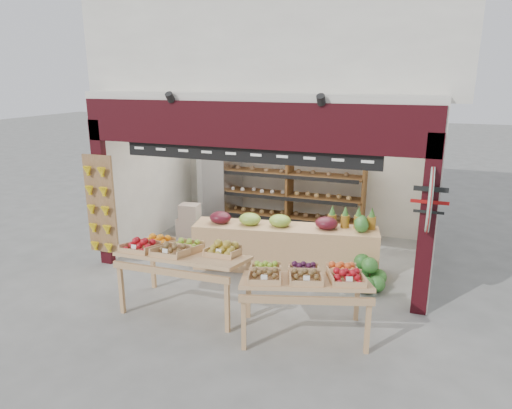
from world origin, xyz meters
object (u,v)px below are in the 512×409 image
object	(u,v)px
cardboard_stack	(200,224)
mid_counter	(284,246)
display_table_left	(179,252)
refrigerator	(220,184)
back_shelving	(290,179)
watermelon_pile	(366,276)
display_table_right	(305,277)

from	to	relation	value
cardboard_stack	mid_counter	world-z (taller)	mid_counter
display_table_left	refrigerator	bearing A→B (deg)	105.75
mid_counter	back_shelving	bearing A→B (deg)	103.80
watermelon_pile	refrigerator	bearing A→B (deg)	148.08
refrigerator	watermelon_pile	size ratio (longest dim) A/B	2.83
back_shelving	mid_counter	xyz separation A→B (m)	(0.49, -2.00, -0.77)
display_table_right	watermelon_pile	distance (m)	1.97
refrigerator	display_table_right	distance (m)	5.05
mid_counter	display_table_left	xyz separation A→B (m)	(-1.08, -1.85, 0.43)
cardboard_stack	refrigerator	bearing A→B (deg)	86.14
back_shelving	cardboard_stack	xyz separation A→B (m)	(-1.75, -0.93, -0.96)
watermelon_pile	mid_counter	bearing A→B (deg)	171.14
mid_counter	display_table_right	xyz separation A→B (m)	(0.87, -1.99, 0.39)
mid_counter	display_table_right	distance (m)	2.20
display_table_left	mid_counter	bearing A→B (deg)	59.83
cardboard_stack	mid_counter	size ratio (longest dim) A/B	0.31
refrigerator	display_table_left	size ratio (longest dim) A/B	1.06
refrigerator	cardboard_stack	size ratio (longest dim) A/B	1.86
refrigerator	display_table_right	xyz separation A→B (m)	(3.04, -4.03, -0.13)
mid_counter	watermelon_pile	size ratio (longest dim) A/B	4.87
refrigerator	watermelon_pile	bearing A→B (deg)	-17.03
back_shelving	display_table_right	world-z (taller)	back_shelving
refrigerator	watermelon_pile	world-z (taller)	refrigerator
back_shelving	mid_counter	distance (m)	2.20
watermelon_pile	back_shelving	bearing A→B (deg)	131.40
refrigerator	watermelon_pile	xyz separation A→B (m)	(3.65, -2.27, -0.76)
back_shelving	cardboard_stack	size ratio (longest dim) A/B	3.16
display_table_right	cardboard_stack	bearing A→B (deg)	135.39
back_shelving	watermelon_pile	size ratio (longest dim) A/B	4.80
back_shelving	watermelon_pile	xyz separation A→B (m)	(1.97, -2.23, -1.02)
cardboard_stack	display_table_left	xyz separation A→B (m)	(1.16, -2.93, 0.61)
cardboard_stack	display_table_left	size ratio (longest dim) A/B	0.57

